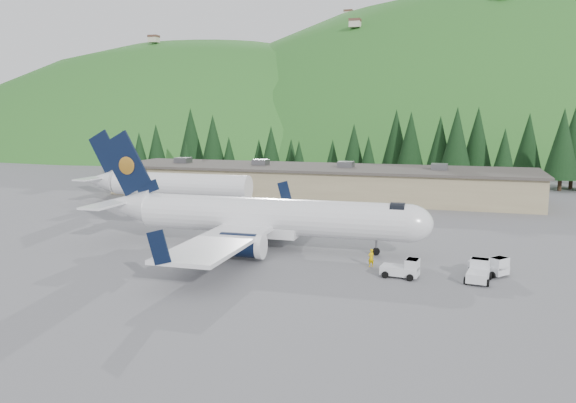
# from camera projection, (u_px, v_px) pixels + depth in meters

# --- Properties ---
(ground) EXTENTS (600.00, 600.00, 0.00)m
(ground) POSITION_uv_depth(u_px,v_px,m) (271.00, 248.00, 57.78)
(ground) COLOR slate
(airliner) EXTENTS (35.96, 33.66, 11.96)m
(airliner) POSITION_uv_depth(u_px,v_px,m) (261.00, 217.00, 57.59)
(airliner) COLOR white
(airliner) RESTS_ON ground
(second_airliner) EXTENTS (27.50, 11.00, 10.05)m
(second_airliner) POSITION_uv_depth(u_px,v_px,m) (163.00, 184.00, 85.42)
(second_airliner) COLOR white
(second_airliner) RESTS_ON ground
(baggage_tug_a) EXTENTS (3.28, 2.18, 1.66)m
(baggage_tug_a) POSITION_uv_depth(u_px,v_px,m) (403.00, 269.00, 47.12)
(baggage_tug_a) COLOR silver
(baggage_tug_a) RESTS_ON ground
(baggage_tug_b) EXTENTS (3.43, 3.17, 1.67)m
(baggage_tug_b) POSITION_uv_depth(u_px,v_px,m) (491.00, 266.00, 47.90)
(baggage_tug_b) COLOR silver
(baggage_tug_b) RESTS_ON ground
(baggage_tug_c) EXTENTS (2.26, 3.37, 1.70)m
(baggage_tug_c) POSITION_uv_depth(u_px,v_px,m) (479.00, 272.00, 46.14)
(baggage_tug_c) COLOR silver
(baggage_tug_c) RESTS_ON ground
(terminal_building) EXTENTS (71.00, 17.00, 6.10)m
(terminal_building) POSITION_uv_depth(u_px,v_px,m) (316.00, 181.00, 94.72)
(terminal_building) COLOR #948662
(terminal_building) RESTS_ON ground
(ramp_worker) EXTENTS (0.71, 0.70, 1.65)m
(ramp_worker) POSITION_uv_depth(u_px,v_px,m) (371.00, 258.00, 50.49)
(ramp_worker) COLOR #E1B300
(ramp_worker) RESTS_ON ground
(tree_line) EXTENTS (112.69, 18.57, 14.29)m
(tree_line) POSITION_uv_depth(u_px,v_px,m) (385.00, 145.00, 114.23)
(tree_line) COLOR black
(tree_line) RESTS_ON ground
(hills) EXTENTS (614.00, 330.00, 300.00)m
(hills) POSITION_uv_depth(u_px,v_px,m) (537.00, 335.00, 250.02)
(hills) COLOR #205B1C
(hills) RESTS_ON ground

